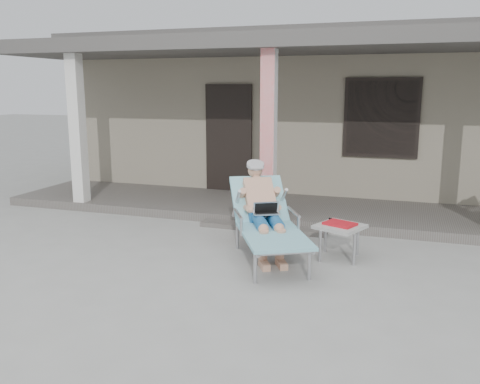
% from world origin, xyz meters
% --- Properties ---
extents(ground, '(60.00, 60.00, 0.00)m').
position_xyz_m(ground, '(0.00, 0.00, 0.00)').
color(ground, '#9E9E99').
rests_on(ground, ground).
extents(house, '(10.40, 5.40, 3.30)m').
position_xyz_m(house, '(0.00, 6.50, 1.67)').
color(house, gray).
rests_on(house, ground).
extents(porch_deck, '(10.00, 2.00, 0.15)m').
position_xyz_m(porch_deck, '(0.00, 3.00, 0.07)').
color(porch_deck, '#605B56').
rests_on(porch_deck, ground).
extents(porch_overhang, '(10.00, 2.30, 2.85)m').
position_xyz_m(porch_overhang, '(0.00, 2.95, 2.79)').
color(porch_overhang, silver).
rests_on(porch_overhang, porch_deck).
extents(porch_step, '(2.00, 0.30, 0.07)m').
position_xyz_m(porch_step, '(0.00, 1.85, 0.04)').
color(porch_step, '#605B56').
rests_on(porch_step, ground).
extents(lounger, '(1.51, 2.00, 1.27)m').
position_xyz_m(lounger, '(0.36, 0.67, 0.78)').
color(lounger, '#B7B7BC').
rests_on(lounger, ground).
extents(side_table, '(0.70, 0.70, 0.48)m').
position_xyz_m(side_table, '(1.31, 0.86, 0.40)').
color(side_table, '#A9A9A4').
rests_on(side_table, ground).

